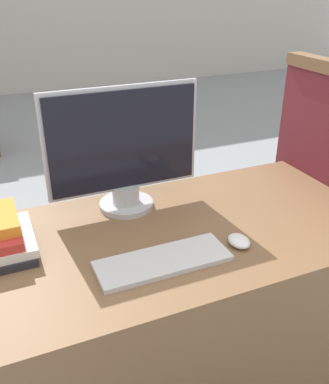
% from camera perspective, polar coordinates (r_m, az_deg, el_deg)
% --- Properties ---
extents(desk, '(1.48, 0.73, 0.74)m').
position_cam_1_polar(desk, '(1.69, 0.85, -16.10)').
color(desk, brown).
rests_on(desk, ground_plane).
extents(monitor, '(0.56, 0.20, 0.45)m').
position_cam_1_polar(monitor, '(1.53, -5.46, 5.55)').
color(monitor, '#B7B7BC').
rests_on(monitor, desk).
extents(keyboard, '(0.41, 0.15, 0.02)m').
position_cam_1_polar(keyboard, '(1.31, -0.20, -9.18)').
color(keyboard, silver).
rests_on(keyboard, desk).
extents(mouse, '(0.07, 0.09, 0.03)m').
position_cam_1_polar(mouse, '(1.40, 9.90, -6.45)').
color(mouse, white).
rests_on(mouse, desk).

